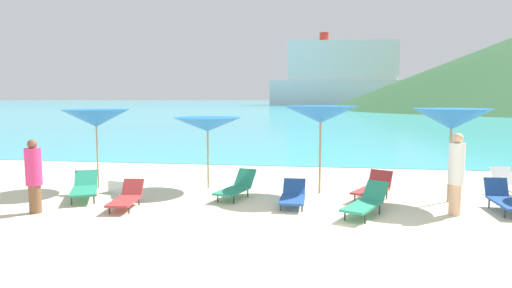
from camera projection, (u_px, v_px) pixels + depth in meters
The scene contains 17 objects.
ground_plane at pixel (316, 165), 17.45m from camera, with size 50.00×100.00×0.30m, color beige.
ocean_water at pixel (318, 103), 232.53m from camera, with size 650.00×440.00×0.02m, color #38B7CC.
umbrella_0 at pixel (96, 118), 12.07m from camera, with size 2.04×2.04×2.25m.
umbrella_1 at pixel (208, 125), 12.16m from camera, with size 2.10×2.10×2.02m.
umbrella_2 at pixel (321, 115), 11.44m from camera, with size 2.01×2.01×2.36m.
umbrella_3 at pixel (452, 119), 10.45m from camera, with size 2.01×2.01×2.32m.
lounge_chair_0 at pixel (505, 199), 9.76m from camera, with size 0.56×1.51×0.67m.
lounge_chair_2 at pixel (373, 188), 10.88m from camera, with size 1.18×1.49×0.69m.
lounge_chair_3 at pixel (84, 187), 10.97m from camera, with size 1.22×1.71×0.63m.
lounge_chair_4 at pixel (236, 187), 11.09m from camera, with size 0.92×1.60×0.67m.
lounge_chair_5 at pixel (127, 197), 10.11m from camera, with size 0.66×1.43×0.58m.
lounge_chair_6 at pixel (293, 196), 10.28m from camera, with size 0.59×1.38×0.55m.
lounge_chair_8 at pixel (366, 202), 9.43m from camera, with size 1.20×1.72×0.65m.
beachgoer_0 at pixel (456, 172), 9.38m from camera, with size 0.33×0.33×1.82m.
beachgoer_1 at pixel (34, 175), 9.57m from camera, with size 0.35×0.35×1.66m.
cooler_box at pixel (120, 186), 11.77m from camera, with size 0.50×0.36×0.34m, color white.
cruise_ship at pixel (341, 77), 151.62m from camera, with size 51.21×13.35×25.29m.
Camera 1 is at (0.03, -7.43, 2.57)m, focal length 30.16 mm.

